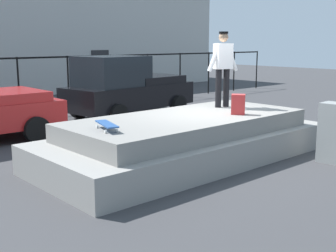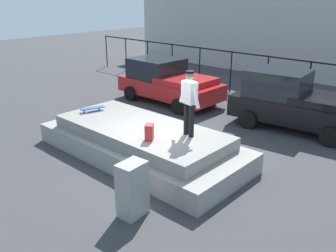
# 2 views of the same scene
# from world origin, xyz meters

# --- Properties ---
(ground_plane) EXTENTS (60.00, 60.00, 0.00)m
(ground_plane) POSITION_xyz_m (0.00, 0.00, 0.00)
(ground_plane) COLOR #38383A
(concrete_ledge) EXTENTS (6.33, 2.77, 0.92)m
(concrete_ledge) POSITION_xyz_m (-0.73, -0.02, 0.42)
(concrete_ledge) COLOR gray
(concrete_ledge) RESTS_ON ground_plane
(skateboarder) EXTENTS (0.83, 0.33, 1.73)m
(skateboarder) POSITION_xyz_m (0.74, 0.33, 1.92)
(skateboarder) COLOR black
(skateboarder) RESTS_ON concrete_ledge
(skateboard) EXTENTS (0.41, 0.79, 0.12)m
(skateboard) POSITION_xyz_m (-2.81, -0.14, 1.02)
(skateboard) COLOR #264C8C
(skateboard) RESTS_ON concrete_ledge
(backpack) EXTENTS (0.33, 0.34, 0.42)m
(backpack) POSITION_xyz_m (0.20, -0.59, 1.13)
(backpack) COLOR red
(backpack) RESTS_ON concrete_ledge
(car_black_pickup_mid) EXTENTS (4.56, 2.41, 1.98)m
(car_black_pickup_mid) POSITION_xyz_m (1.50, 5.07, 0.96)
(car_black_pickup_mid) COLOR black
(car_black_pickup_mid) RESTS_ON ground_plane
(utility_box) EXTENTS (0.49, 0.63, 1.22)m
(utility_box) POSITION_xyz_m (1.31, -2.22, 0.61)
(utility_box) COLOR gray
(utility_box) RESTS_ON ground_plane
(fence_row) EXTENTS (24.06, 0.06, 1.93)m
(fence_row) POSITION_xyz_m (0.00, 7.75, 1.31)
(fence_row) COLOR black
(fence_row) RESTS_ON ground_plane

